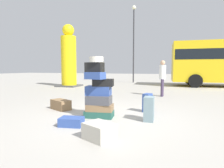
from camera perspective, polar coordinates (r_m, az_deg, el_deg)
name	(u,v)px	position (r m, az deg, el deg)	size (l,w,h in m)	color
ground_plane	(107,117)	(5.01, -1.65, -10.12)	(80.00, 80.00, 0.00)	#ADA89E
suitcase_tower	(99,93)	(4.92, -4.10, -2.71)	(0.79, 0.64, 1.59)	#26594C
suitcase_navy_behind_tower	(72,122)	(4.38, -12.23, -11.14)	(0.51, 0.34, 0.19)	#334F99
suitcase_slate_upright_blue	(149,109)	(4.71, 11.18, -7.42)	(0.23, 0.34, 0.60)	gray
suitcase_brown_foreground_far	(61,105)	(6.13, -15.33, -6.08)	(0.68, 0.35, 0.31)	olive
suitcase_cream_right_side	(99,131)	(3.53, -3.87, -14.10)	(0.52, 0.43, 0.30)	beige
suitcase_navy_white_trunk	(147,103)	(5.64, 10.71, -5.66)	(0.19, 0.28, 0.55)	#334F99
person_bearded_onlooker	(162,75)	(8.90, 15.12, 2.67)	(0.30, 0.34, 1.66)	#3F334C
yellow_dummy_statue	(69,59)	(13.78, -13.03, 7.42)	(1.49, 1.49, 4.38)	yellow
lamp_post	(134,34)	(17.63, 6.63, 14.99)	(0.36, 0.36, 6.89)	#333338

